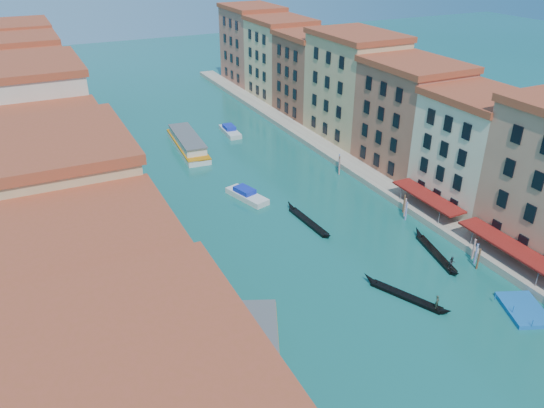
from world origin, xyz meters
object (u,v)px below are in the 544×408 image
Objects in this scene: vaporetto_far at (188,143)px; gondola_right at (437,253)px; vaporetto_near at (256,370)px; gondola_fore at (406,295)px; blue_dock at (524,309)px.

vaporetto_far is 1.62× the size of gondola_right.
gondola_fore is (20.74, 4.01, -0.98)m from vaporetto_near.
gondola_right is at bearing 117.06° from blue_dock.
blue_dock is at bearing -72.56° from gondola_right.
gondola_fore is (8.06, -56.04, -0.87)m from vaporetto_far.
blue_dock is (31.00, -3.64, -1.11)m from vaporetto_near.
vaporetto_near reaches higher than vaporetto_far.
gondola_right reaches higher than gondola_fore.
gondola_fore is at bearing -77.75° from vaporetto_far.
blue_dock is at bearing -61.81° from gondola_fore.
blue_dock is (18.31, -63.69, -1.00)m from vaporetto_far.
vaporetto_near is at bearing 165.84° from gondola_fore.
vaporetto_near is 21.15m from gondola_fore.
gondola_right is (17.26, -50.72, -0.80)m from vaporetto_far.
gondola_right is (9.20, 5.32, 0.07)m from gondola_fore.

